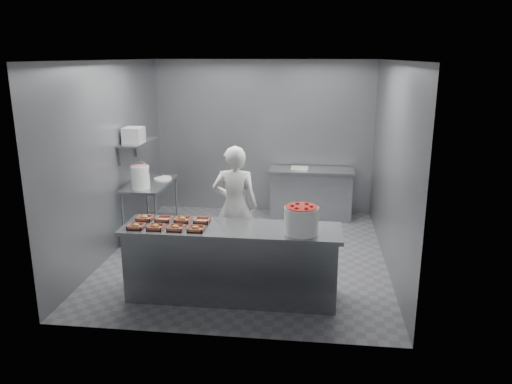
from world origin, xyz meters
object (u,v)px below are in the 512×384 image
service_counter (232,262)px  worker (235,206)px  prep_table (151,201)px  strawberry_tub (301,219)px  tray_6 (183,219)px  glaze_bucket (140,177)px  appliance (134,135)px  back_counter (311,193)px  tray_7 (202,220)px  tray_5 (164,219)px  tray_2 (176,228)px  tray_4 (145,218)px  tray_1 (156,227)px  tray_3 (196,228)px  tray_0 (136,226)px

service_counter → worker: 1.08m
prep_table → strawberry_tub: strawberry_tub is taller
tray_6 → glaze_bucket: glaze_bucket is taller
strawberry_tub → appliance: (-2.65, 1.93, 0.61)m
prep_table → back_counter: (2.55, 1.30, -0.14)m
tray_7 → glaze_bucket: size_ratio=0.44×
tray_6 → glaze_bucket: 1.78m
tray_5 → worker: (0.75, 0.85, -0.07)m
tray_2 → tray_7: 0.39m
tray_4 → strawberry_tub: (1.94, -0.26, 0.15)m
tray_7 → glaze_bucket: (-1.28, 1.44, 0.16)m
tray_1 → tray_5: bearing=89.4°
tray_1 → tray_4: size_ratio=1.00×
tray_3 → appliance: size_ratio=0.59×
tray_2 → tray_3: 0.24m
tray_0 → glaze_bucket: size_ratio=0.44×
worker → strawberry_tub: worker is taller
tray_4 → worker: bearing=40.5°
prep_table → tray_0: 2.20m
tray_0 → glaze_bucket: (-0.56, 1.75, 0.16)m
back_counter → tray_0: bearing=-120.6°
tray_6 → tray_5: bearing=180.0°
tray_4 → strawberry_tub: bearing=-7.8°
tray_1 → worker: bearing=56.9°
tray_4 → glaze_bucket: glaze_bucket is taller
back_counter → tray_5: 3.60m
tray_5 → glaze_bucket: (-0.80, 1.44, 0.16)m
tray_1 → tray_2: same height
tray_2 → appliance: bearing=121.0°
worker → tray_1: bearing=55.6°
tray_3 → strawberry_tub: (1.22, 0.04, 0.15)m
tray_1 → worker: size_ratio=0.11×
tray_2 → tray_4: same height
strawberry_tub → appliance: bearing=143.8°
prep_table → tray_3: 2.47m
tray_2 → tray_6: 0.31m
service_counter → tray_7: (-0.39, 0.15, 0.47)m
prep_table → tray_2: tray_2 is taller
back_counter → worker: size_ratio=0.88×
tray_3 → tray_1: bearing=180.0°
tray_3 → tray_7: (0.00, 0.31, -0.00)m
worker → glaze_bucket: 1.68m
tray_5 → prep_table: bearing=113.5°
tray_0 → worker: (0.99, 1.16, -0.07)m
back_counter → tray_5: bearing=-119.7°
tray_0 → tray_3: same height
worker → strawberry_tub: bearing=128.9°
back_counter → appliance: (-2.72, -1.43, 1.23)m
tray_2 → tray_7: bearing=51.8°
prep_table → strawberry_tub: size_ratio=3.08×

